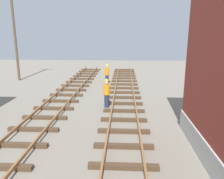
{
  "coord_description": "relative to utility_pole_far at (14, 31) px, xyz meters",
  "views": [
    {
      "loc": [
        0.73,
        -0.35,
        4.6
      ],
      "look_at": [
        0.09,
        11.31,
        1.7
      ],
      "focal_mm": 35.77,
      "sensor_mm": 36.0,
      "label": 1
    }
  ],
  "objects": [
    {
      "name": "utility_pole_far",
      "position": [
        0.0,
        0.0,
        0.0
      ],
      "size": [
        1.8,
        0.24,
        9.41
      ],
      "color": "brown",
      "rests_on": "ground"
    },
    {
      "name": "track_worker_foreground",
      "position": [
        9.68,
        -8.24,
        -3.97
      ],
      "size": [
        0.4,
        0.4,
        1.87
      ],
      "color": "#262D4C",
      "rests_on": "ground"
    },
    {
      "name": "track_worker_distant",
      "position": [
        9.16,
        -1.29,
        -3.97
      ],
      "size": [
        0.4,
        0.4,
        1.87
      ],
      "color": "#262D4C",
      "rests_on": "ground"
    }
  ]
}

